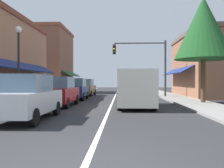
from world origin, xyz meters
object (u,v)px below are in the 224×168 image
parked_car_nearest_left (27,97)px  parked_car_third_left (75,89)px  parked_car_second_left (59,92)px  van_in_lane (135,88)px  traffic_signal_mast_arm (146,58)px  parked_car_far_left (85,87)px  street_lamp_left_near (19,53)px  tree_right_near (203,28)px

parked_car_nearest_left → parked_car_third_left: same height
parked_car_second_left → parked_car_third_left: size_ratio=1.00×
parked_car_nearest_left → van_in_lane: size_ratio=0.79×
parked_car_second_left → traffic_signal_mast_arm: traffic_signal_mast_arm is taller
parked_car_far_left → traffic_signal_mast_arm: 7.25m
parked_car_nearest_left → traffic_signal_mast_arm: size_ratio=0.76×
parked_car_third_left → parked_car_far_left: (-0.02, 5.51, 0.00)m
parked_car_third_left → traffic_signal_mast_arm: bearing=25.3°
street_lamp_left_near → van_in_lane: bearing=7.8°
parked_car_third_left → tree_right_near: (9.26, -3.37, 4.19)m
parked_car_third_left → parked_car_far_left: size_ratio=0.99×
parked_car_third_left → parked_car_far_left: 5.51m
street_lamp_left_near → parked_car_far_left: bearing=81.0°
traffic_signal_mast_arm → tree_right_near: bearing=-64.2°
traffic_signal_mast_arm → tree_right_near: 7.23m
parked_car_nearest_left → van_in_lane: van_in_lane is taller
street_lamp_left_near → parked_car_nearest_left: bearing=-62.2°
van_in_lane → tree_right_near: 6.44m
parked_car_nearest_left → van_in_lane: bearing=46.5°
parked_car_nearest_left → parked_car_far_left: same height
parked_car_nearest_left → traffic_signal_mast_arm: bearing=65.5°
van_in_lane → parked_car_nearest_left: bearing=-132.6°
parked_car_nearest_left → tree_right_near: bearing=37.1°
traffic_signal_mast_arm → parked_car_far_left: bearing=158.2°
parked_car_nearest_left → traffic_signal_mast_arm: traffic_signal_mast_arm is taller
traffic_signal_mast_arm → van_in_lane: bearing=-100.3°
parked_car_second_left → van_in_lane: bearing=-4.2°
traffic_signal_mast_arm → parked_car_nearest_left: bearing=-114.4°
parked_car_second_left → tree_right_near: size_ratio=0.57×
parked_car_nearest_left → tree_right_near: 12.19m
tree_right_near → parked_car_far_left: bearing=136.3°
traffic_signal_mast_arm → street_lamp_left_near: size_ratio=1.18×
traffic_signal_mast_arm → street_lamp_left_near: bearing=-130.5°
van_in_lane → parked_car_third_left: bearing=130.8°
traffic_signal_mast_arm → street_lamp_left_near: traffic_signal_mast_arm is taller
tree_right_near → parked_car_third_left: bearing=160.0°
van_in_lane → tree_right_near: (4.64, 2.16, 3.92)m
parked_car_nearest_left → tree_right_near: tree_right_near is taller
parked_car_third_left → tree_right_near: size_ratio=0.57×
street_lamp_left_near → tree_right_near: 11.74m
van_in_lane → tree_right_near: bearing=25.8°
van_in_lane → tree_right_near: size_ratio=0.73×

